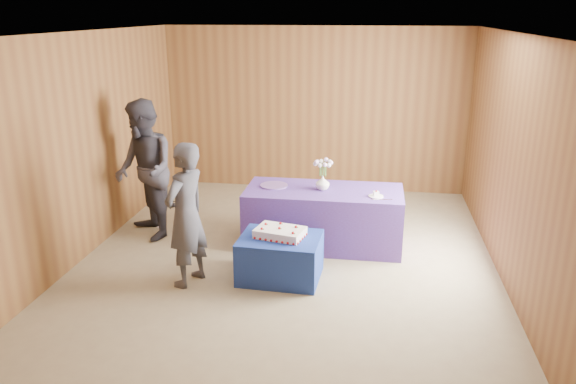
% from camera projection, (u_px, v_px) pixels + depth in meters
% --- Properties ---
extents(ground, '(6.00, 6.00, 0.00)m').
position_uv_depth(ground, '(287.00, 260.00, 6.91)').
color(ground, gray).
rests_on(ground, ground).
extents(room_shell, '(5.04, 6.04, 2.72)m').
position_uv_depth(room_shell, '(287.00, 115.00, 6.35)').
color(room_shell, brown).
rests_on(room_shell, ground).
extents(cake_table, '(0.93, 0.74, 0.50)m').
position_uv_depth(cake_table, '(280.00, 258.00, 6.38)').
color(cake_table, navy).
rests_on(cake_table, ground).
extents(serving_table, '(2.00, 0.90, 0.75)m').
position_uv_depth(serving_table, '(323.00, 217.00, 7.27)').
color(serving_table, '#4F3797').
rests_on(serving_table, ground).
extents(sheet_cake, '(0.62, 0.49, 0.13)m').
position_uv_depth(sheet_cake, '(280.00, 232.00, 6.31)').
color(sheet_cake, silver).
rests_on(sheet_cake, cake_table).
extents(vase, '(0.22, 0.22, 0.18)m').
position_uv_depth(vase, '(323.00, 183.00, 7.13)').
color(vase, silver).
rests_on(vase, serving_table).
extents(flower_spray, '(0.25, 0.24, 0.19)m').
position_uv_depth(flower_spray, '(323.00, 163.00, 7.05)').
color(flower_spray, '#336528').
rests_on(flower_spray, vase).
extents(platter, '(0.44, 0.44, 0.02)m').
position_uv_depth(platter, '(274.00, 186.00, 7.29)').
color(platter, '#6F4E9D').
rests_on(platter, serving_table).
extents(plate, '(0.21, 0.21, 0.01)m').
position_uv_depth(plate, '(376.00, 196.00, 6.88)').
color(plate, silver).
rests_on(plate, serving_table).
extents(cake_slice, '(0.08, 0.07, 0.08)m').
position_uv_depth(cake_slice, '(376.00, 193.00, 6.87)').
color(cake_slice, silver).
rests_on(cake_slice, plate).
extents(knife, '(0.26, 0.06, 0.00)m').
position_uv_depth(knife, '(382.00, 200.00, 6.77)').
color(knife, silver).
rests_on(knife, serving_table).
extents(guest_left, '(0.57, 0.69, 1.62)m').
position_uv_depth(guest_left, '(186.00, 215.00, 6.09)').
color(guest_left, '#373841').
rests_on(guest_left, ground).
extents(guest_right, '(1.12, 1.15, 1.86)m').
position_uv_depth(guest_right, '(145.00, 170.00, 7.35)').
color(guest_right, '#2F2E37').
rests_on(guest_right, ground).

